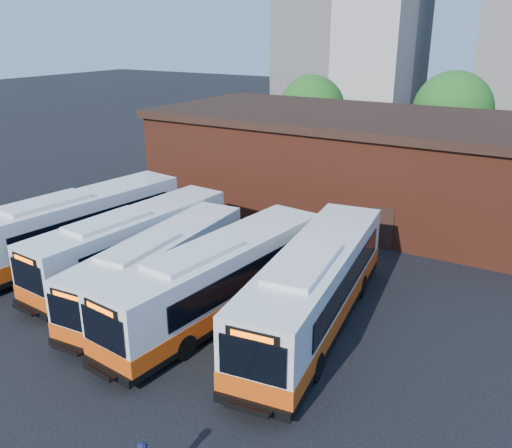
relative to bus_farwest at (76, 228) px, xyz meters
The scene contains 9 objects.
ground 11.70m from the bus_farwest, 23.19° to the right, with size 220.00×220.00×0.00m, color black.
bus_farwest is the anchor object (origin of this frame).
bus_west 4.03m from the bus_farwest, ahead, with size 3.37×12.03×3.24m.
bus_midwest 7.12m from the bus_farwest, 11.38° to the right, with size 3.08×11.41×3.08m.
bus_mideast 10.21m from the bus_farwest, ahead, with size 3.83×12.57×3.38m.
bus_east 13.96m from the bus_farwest, ahead, with size 4.28×13.12×3.52m.
depot_building 18.83m from the bus_farwest, 55.38° to the left, with size 28.60×12.60×6.40m.
tree_west 27.61m from the bus_farwest, 88.63° to the left, with size 6.00×6.00×7.65m.
tree_mid 32.23m from the bus_farwest, 66.74° to the left, with size 6.56×6.56×8.36m.
Camera 1 is at (11.39, -13.57, 11.59)m, focal length 38.00 mm.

